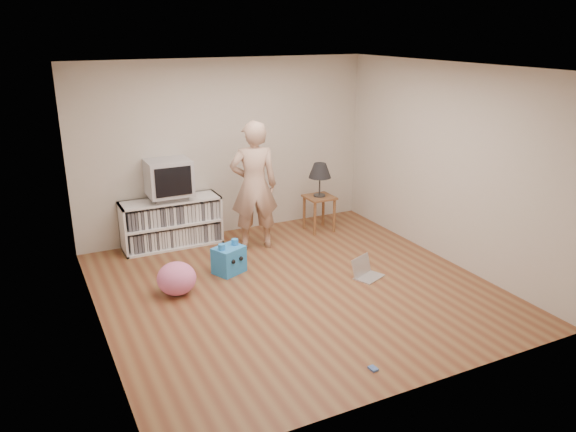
% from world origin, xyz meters
% --- Properties ---
extents(ground, '(4.50, 4.50, 0.00)m').
position_xyz_m(ground, '(0.00, 0.00, 0.00)').
color(ground, brown).
rests_on(ground, ground).
extents(walls, '(4.52, 4.52, 2.60)m').
position_xyz_m(walls, '(0.00, 0.00, 1.30)').
color(walls, beige).
rests_on(walls, ground).
extents(ceiling, '(4.50, 4.50, 0.01)m').
position_xyz_m(ceiling, '(0.00, 0.00, 2.60)').
color(ceiling, white).
rests_on(ceiling, walls).
extents(media_unit, '(1.40, 0.45, 0.70)m').
position_xyz_m(media_unit, '(-0.95, 2.04, 0.35)').
color(media_unit, white).
rests_on(media_unit, ground).
extents(dvd_deck, '(0.45, 0.35, 0.07)m').
position_xyz_m(dvd_deck, '(-0.95, 2.02, 0.73)').
color(dvd_deck, gray).
rests_on(dvd_deck, media_unit).
extents(crt_tv, '(0.60, 0.53, 0.50)m').
position_xyz_m(crt_tv, '(-0.95, 2.02, 1.02)').
color(crt_tv, '#ADADB3').
rests_on(crt_tv, dvd_deck).
extents(side_table, '(0.42, 0.42, 0.55)m').
position_xyz_m(side_table, '(1.27, 1.65, 0.42)').
color(side_table, brown).
rests_on(side_table, ground).
extents(table_lamp, '(0.34, 0.34, 0.52)m').
position_xyz_m(table_lamp, '(1.27, 1.65, 0.94)').
color(table_lamp, '#333333').
rests_on(table_lamp, side_table).
extents(person, '(0.75, 0.59, 1.82)m').
position_xyz_m(person, '(0.10, 1.44, 0.91)').
color(person, tan).
rests_on(person, ground).
extents(laptop, '(0.45, 0.41, 0.25)m').
position_xyz_m(laptop, '(0.95, -0.11, 0.07)').
color(laptop, silver).
rests_on(laptop, ground).
extents(playing_cards, '(0.07, 0.09, 0.02)m').
position_xyz_m(playing_cards, '(-0.12, -1.85, 0.01)').
color(playing_cards, '#476DBD').
rests_on(playing_cards, ground).
extents(plush_blue, '(0.45, 0.41, 0.43)m').
position_xyz_m(plush_blue, '(-0.55, 0.78, 0.18)').
color(plush_blue, '#2384DD').
rests_on(plush_blue, ground).
extents(plush_pink, '(0.51, 0.51, 0.39)m').
position_xyz_m(plush_pink, '(-1.32, 0.48, 0.20)').
color(plush_pink, pink).
rests_on(plush_pink, ground).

